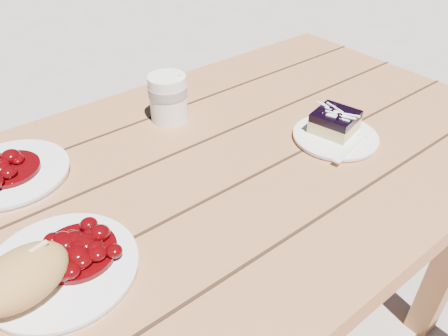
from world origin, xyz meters
TOP-DOWN VIEW (x-y plane):
  - picnic_table at (0.00, -0.00)m, footprint 2.00×1.55m
  - main_plate at (-0.06, -0.08)m, footprint 0.22×0.22m
  - goulash_stew at (-0.03, -0.07)m, footprint 0.12×0.12m
  - bread_roll at (-0.12, -0.10)m, footprint 0.15×0.12m
  - dessert_plate at (0.55, -0.09)m, footprint 0.18×0.18m
  - blueberry_cake at (0.56, -0.08)m, footprint 0.11×0.11m
  - fork_dessert at (0.53, -0.15)m, footprint 0.16×0.06m
  - coffee_cup at (0.32, 0.21)m, footprint 0.09×0.09m
  - second_plate at (-0.05, 0.21)m, footprint 0.22×0.22m
  - second_stew at (-0.05, 0.21)m, footprint 0.12×0.12m

SIDE VIEW (x-z plane):
  - picnic_table at x=0.00m, z-range 0.21..0.96m
  - dessert_plate at x=0.55m, z-range 0.75..0.76m
  - main_plate at x=-0.06m, z-range 0.75..0.77m
  - second_plate at x=-0.05m, z-range 0.75..0.77m
  - fork_dessert at x=0.53m, z-range 0.76..0.76m
  - blueberry_cake at x=0.56m, z-range 0.76..0.81m
  - goulash_stew at x=-0.03m, z-range 0.77..0.81m
  - second_stew at x=-0.05m, z-range 0.77..0.81m
  - bread_roll at x=-0.12m, z-range 0.77..0.84m
  - coffee_cup at x=0.32m, z-range 0.75..0.86m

